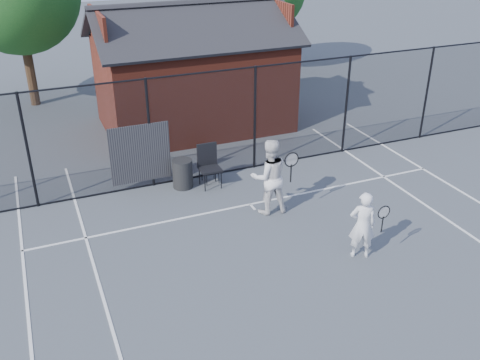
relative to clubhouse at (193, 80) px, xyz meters
name	(u,v)px	position (x,y,z in m)	size (l,w,h in m)	color
ground	(308,269)	(-0.50, -9.00, -1.61)	(80.00, 80.00, 0.00)	#4E565A
court_lines	(342,308)	(-0.50, -10.32, -1.60)	(11.02, 18.00, 0.01)	white
fence	(211,127)	(-0.80, -4.00, -0.16)	(22.04, 3.00, 3.00)	black
clubhouse	(193,80)	(0.00, 0.00, 0.00)	(6.50, 4.36, 4.19)	maroon
player_front	(363,225)	(0.77, -8.99, -0.83)	(0.74, 0.61, 1.55)	white
player_back	(269,177)	(-0.22, -6.49, -0.65)	(1.08, 0.84, 1.91)	white
chair_left	(210,167)	(-1.09, -4.65, -1.03)	(0.55, 0.57, 1.15)	black
chair_right	(210,167)	(-1.00, -4.40, -1.16)	(0.43, 0.45, 0.89)	black
waste_bin	(183,174)	(-1.79, -4.40, -1.21)	(0.54, 0.54, 0.79)	black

